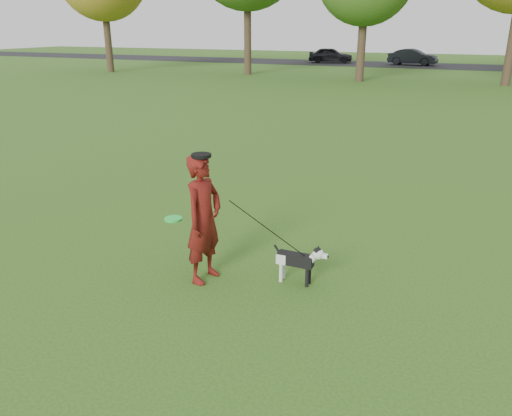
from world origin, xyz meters
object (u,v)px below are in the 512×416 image
at_px(man, 204,219).
at_px(dog, 300,259).
at_px(car_mid, 413,57).
at_px(car_left, 331,55).

height_order(man, dog, man).
xyz_separation_m(dog, car_mid, (-3.29, 39.71, 0.33)).
xyz_separation_m(man, dog, (1.18, 0.36, -0.50)).
distance_m(man, car_mid, 40.13).
relative_size(dog, car_mid, 0.19).
relative_size(car_left, car_mid, 0.98).
bearing_deg(car_left, dog, -177.19).
distance_m(man, car_left, 41.12).
bearing_deg(car_mid, man, -169.39).
xyz_separation_m(car_left, car_mid, (7.07, 0.00, -0.01)).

